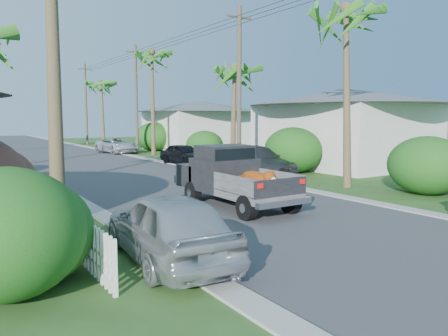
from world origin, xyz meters
TOP-DOWN VIEW (x-y plane):
  - ground at (0.00, 0.00)m, footprint 120.00×120.00m
  - road at (0.00, 25.00)m, footprint 8.00×100.00m
  - curb_left at (-4.30, 25.00)m, footprint 0.60×100.00m
  - curb_right at (4.30, 25.00)m, footprint 0.60×100.00m
  - pickup_truck at (-0.07, 5.47)m, footprint 1.98×5.12m
  - parked_car_rm at (5.00, 10.65)m, footprint 2.67×5.55m
  - parked_car_rf at (4.81, 18.11)m, footprint 1.99×4.02m
  - parked_car_rd at (4.26, 29.24)m, footprint 2.76×5.00m
  - parked_car_ln at (-4.45, 1.17)m, footprint 2.10×4.45m
  - palm_r_a at (6.30, 6.00)m, footprint 4.40×4.40m
  - palm_r_b at (6.60, 15.00)m, footprint 4.40×4.40m
  - palm_r_c at (6.20, 26.00)m, footprint 4.40×4.40m
  - palm_r_d at (6.50, 40.00)m, footprint 4.40×4.40m
  - shrub_l_a at (-7.50, 1.00)m, footprint 2.60×2.86m
  - shrub_r_a at (7.60, 3.00)m, footprint 2.80×3.08m
  - shrub_r_b at (7.80, 11.00)m, footprint 3.00×3.30m
  - shrub_r_c at (7.50, 20.00)m, footprint 2.60×2.86m
  - shrub_r_d at (8.00, 30.00)m, footprint 3.20×3.52m
  - picket_fence at (-6.00, 5.50)m, footprint 0.10×11.00m
  - house_right_near at (13.00, 12.00)m, footprint 8.00×9.00m
  - house_right_far at (13.00, 30.00)m, footprint 9.00×8.00m
  - utility_pole_b at (5.60, 13.00)m, footprint 1.60×0.26m
  - utility_pole_c at (5.60, 28.00)m, footprint 1.60×0.26m
  - utility_pole_d at (5.60, 43.00)m, footprint 1.60×0.26m

SIDE VIEW (x-z plane):
  - ground at x=0.00m, z-range 0.00..0.00m
  - road at x=0.00m, z-range 0.00..0.02m
  - curb_left at x=-4.30m, z-range 0.00..0.06m
  - curb_right at x=4.30m, z-range 0.00..0.06m
  - picket_fence at x=-6.00m, z-range 0.00..1.00m
  - parked_car_rf at x=4.81m, z-range 0.00..1.32m
  - parked_car_rd at x=4.26m, z-range 0.00..1.33m
  - parked_car_ln at x=-4.45m, z-range 0.00..1.47m
  - parked_car_rm at x=5.00m, z-range 0.00..1.56m
  - pickup_truck at x=-0.07m, z-range -0.02..2.04m
  - shrub_r_c at x=7.50m, z-range 0.00..2.10m
  - shrub_l_a at x=-7.50m, z-range 0.00..2.20m
  - shrub_r_a at x=7.60m, z-range 0.00..2.30m
  - shrub_r_b at x=7.80m, z-range 0.00..2.50m
  - shrub_r_d at x=8.00m, z-range 0.00..2.60m
  - house_right_far at x=13.00m, z-range -0.18..4.42m
  - house_right_near at x=13.00m, z-range -0.18..4.62m
  - utility_pole_b at x=5.60m, z-range 0.10..9.10m
  - utility_pole_c at x=5.60m, z-range 0.10..9.10m
  - utility_pole_d at x=5.60m, z-range 0.10..9.10m
  - palm_r_b at x=6.60m, z-range 2.35..9.55m
  - palm_r_d at x=6.50m, z-range 2.73..10.74m
  - palm_r_a at x=6.30m, z-range 3.07..11.78m
  - palm_r_c at x=6.20m, z-range 3.41..12.81m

